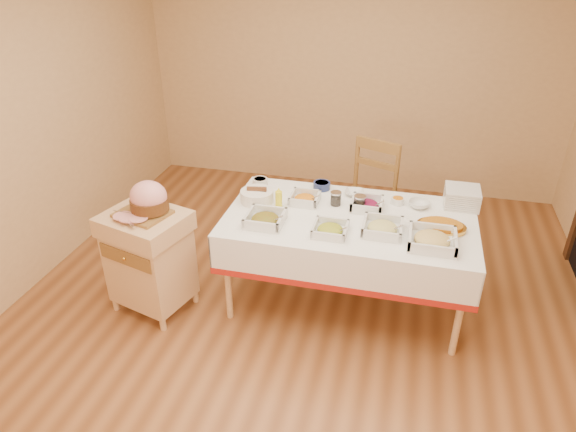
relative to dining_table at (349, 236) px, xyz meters
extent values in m
plane|color=brown|center=(-0.30, -0.30, -0.60)|extent=(5.00, 5.00, 0.00)
plane|color=tan|center=(-0.30, 2.20, 0.70)|extent=(4.50, 0.00, 4.50)
plane|color=tan|center=(-2.55, -0.30, 0.70)|extent=(0.00, 5.00, 5.00)
cube|color=#E1B17C|center=(0.00, 0.00, 0.13)|extent=(1.80, 1.00, 0.04)
cylinder|color=#E1B17C|center=(-0.82, -0.42, -0.24)|extent=(0.05, 0.05, 0.71)
cylinder|color=#E1B17C|center=(-0.82, 0.42, -0.24)|extent=(0.05, 0.05, 0.71)
cylinder|color=#E1B17C|center=(0.82, -0.42, -0.24)|extent=(0.05, 0.05, 0.71)
cylinder|color=#E1B17C|center=(0.82, 0.42, -0.24)|extent=(0.05, 0.05, 0.71)
cube|color=white|center=(0.00, 0.00, 0.16)|extent=(1.82, 1.02, 0.01)
cube|color=#E1B17C|center=(-1.43, -0.43, -0.22)|extent=(0.63, 0.57, 0.57)
cube|color=#E1B17C|center=(-1.43, -0.43, 0.14)|extent=(0.68, 0.61, 0.14)
cube|color=olive|center=(-1.43, -0.65, -0.02)|extent=(0.46, 0.14, 0.11)
sphere|color=gold|center=(-1.43, -0.66, -0.02)|extent=(0.03, 0.03, 0.03)
cylinder|color=#E1B17C|center=(-1.67, -0.62, -0.55)|extent=(0.05, 0.05, 0.10)
cylinder|color=#E1B17C|center=(-1.67, -0.24, -0.55)|extent=(0.05, 0.05, 0.10)
cylinder|color=#E1B17C|center=(-1.19, -0.62, -0.55)|extent=(0.05, 0.05, 0.10)
cylinder|color=#E1B17C|center=(-1.19, -0.24, -0.55)|extent=(0.05, 0.05, 0.10)
cube|color=olive|center=(0.03, 0.78, -0.09)|extent=(0.58, 0.57, 0.03)
cylinder|color=olive|center=(-0.22, 0.66, -0.35)|extent=(0.04, 0.04, 0.49)
cylinder|color=olive|center=(-0.08, 1.03, -0.35)|extent=(0.04, 0.04, 0.49)
cylinder|color=olive|center=(0.15, 0.53, -0.35)|extent=(0.04, 0.04, 0.49)
cylinder|color=olive|center=(0.29, 0.89, -0.35)|extent=(0.04, 0.04, 0.49)
cylinder|color=olive|center=(-0.08, 1.03, 0.15)|extent=(0.04, 0.04, 0.52)
cylinder|color=olive|center=(0.29, 0.89, 0.15)|extent=(0.04, 0.04, 0.52)
cube|color=olive|center=(0.10, 0.96, 0.37)|extent=(0.40, 0.18, 0.10)
cube|color=olive|center=(-1.43, -0.43, 0.23)|extent=(0.36, 0.28, 0.02)
ellipsoid|color=pink|center=(-1.39, -0.39, 0.35)|extent=(0.27, 0.24, 0.23)
cylinder|color=#593214|center=(-1.39, -0.39, 0.29)|extent=(0.27, 0.27, 0.09)
cube|color=silver|center=(-1.48, -0.57, 0.24)|extent=(0.22, 0.10, 0.00)
cylinder|color=silver|center=(-1.50, -0.47, 0.25)|extent=(0.26, 0.08, 0.01)
cube|color=silver|center=(-0.58, -0.24, 0.17)|extent=(0.27, 0.27, 0.02)
ellipsoid|color=#B13014|center=(-0.58, -0.24, 0.20)|extent=(0.20, 0.20, 0.07)
cylinder|color=silver|center=(-0.52, -0.27, 0.20)|extent=(0.16, 0.01, 0.12)
cube|color=silver|center=(-0.10, -0.27, 0.17)|extent=(0.23, 0.23, 0.01)
ellipsoid|color=gold|center=(-0.10, -0.27, 0.19)|extent=(0.18, 0.18, 0.06)
cylinder|color=silver|center=(-0.05, -0.29, 0.19)|extent=(0.13, 0.01, 0.10)
cube|color=silver|center=(0.25, -0.16, 0.17)|extent=(0.27, 0.27, 0.02)
ellipsoid|color=#CAC26C|center=(0.25, -0.16, 0.20)|extent=(0.21, 0.21, 0.07)
cylinder|color=silver|center=(0.31, -0.19, 0.20)|extent=(0.15, 0.01, 0.11)
cube|color=silver|center=(0.58, -0.25, 0.17)|extent=(0.31, 0.31, 0.02)
ellipsoid|color=tan|center=(0.58, -0.25, 0.20)|extent=(0.24, 0.24, 0.08)
cylinder|color=silver|center=(0.65, -0.28, 0.20)|extent=(0.16, 0.01, 0.12)
cube|color=silver|center=(-0.37, 0.15, 0.17)|extent=(0.22, 0.22, 0.01)
ellipsoid|color=orange|center=(-0.37, 0.15, 0.19)|extent=(0.16, 0.16, 0.06)
cylinder|color=silver|center=(-0.32, 0.13, 0.20)|extent=(0.14, 0.01, 0.10)
cube|color=silver|center=(0.11, 0.16, 0.17)|extent=(0.23, 0.23, 0.02)
ellipsoid|color=maroon|center=(0.11, 0.16, 0.19)|extent=(0.18, 0.18, 0.06)
cylinder|color=silver|center=(0.16, 0.14, 0.20)|extent=(0.15, 0.01, 0.11)
cylinder|color=silver|center=(-0.80, 0.37, 0.19)|extent=(0.12, 0.12, 0.06)
cylinder|color=black|center=(-0.80, 0.37, 0.21)|extent=(0.10, 0.10, 0.02)
cylinder|color=navy|center=(-0.29, 0.42, 0.19)|extent=(0.14, 0.14, 0.06)
cylinder|color=maroon|center=(-0.29, 0.42, 0.21)|extent=(0.11, 0.11, 0.02)
cylinder|color=silver|center=(0.33, 0.30, 0.19)|extent=(0.10, 0.10, 0.05)
cylinder|color=orange|center=(0.33, 0.30, 0.20)|extent=(0.08, 0.08, 0.02)
imported|color=silver|center=(-0.01, 0.37, 0.18)|extent=(0.16, 0.16, 0.04)
imported|color=silver|center=(0.49, 0.28, 0.19)|extent=(0.18, 0.18, 0.05)
cylinder|color=silver|center=(-0.13, 0.17, 0.21)|extent=(0.08, 0.08, 0.10)
cylinder|color=silver|center=(-0.13, 0.17, 0.26)|extent=(0.09, 0.09, 0.01)
cylinder|color=black|center=(-0.13, 0.17, 0.20)|extent=(0.07, 0.07, 0.07)
cylinder|color=silver|center=(0.05, 0.13, 0.21)|extent=(0.09, 0.09, 0.10)
cylinder|color=silver|center=(0.05, 0.13, 0.27)|extent=(0.09, 0.09, 0.01)
cylinder|color=black|center=(0.05, 0.13, 0.20)|extent=(0.07, 0.07, 0.08)
cylinder|color=yellow|center=(-0.55, 0.03, 0.23)|extent=(0.05, 0.05, 0.13)
cone|color=yellow|center=(-0.55, 0.03, 0.31)|extent=(0.03, 0.03, 0.03)
cylinder|color=white|center=(-0.73, 0.07, 0.21)|extent=(0.26, 0.26, 0.09)
cube|color=silver|center=(0.80, 0.39, 0.17)|extent=(0.26, 0.26, 0.01)
cube|color=silver|center=(0.80, 0.39, 0.18)|extent=(0.26, 0.26, 0.01)
cube|color=silver|center=(0.80, 0.39, 0.20)|extent=(0.26, 0.26, 0.01)
cube|color=silver|center=(0.80, 0.39, 0.22)|extent=(0.26, 0.26, 0.01)
cube|color=silver|center=(0.80, 0.39, 0.23)|extent=(0.26, 0.26, 0.01)
cube|color=silver|center=(0.80, 0.39, 0.25)|extent=(0.26, 0.26, 0.01)
cube|color=silver|center=(0.80, 0.39, 0.26)|extent=(0.26, 0.26, 0.01)
cube|color=silver|center=(0.80, 0.39, 0.28)|extent=(0.26, 0.26, 0.01)
cube|color=silver|center=(0.80, 0.39, 0.30)|extent=(0.26, 0.26, 0.01)
ellipsoid|color=gold|center=(0.65, -0.02, 0.18)|extent=(0.34, 0.25, 0.03)
ellipsoid|color=#B56913|center=(0.65, -0.02, 0.19)|extent=(0.29, 0.21, 0.04)
camera|label=1|loc=(0.35, -3.30, 1.98)|focal=32.00mm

